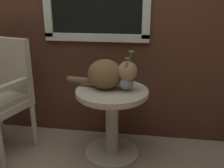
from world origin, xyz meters
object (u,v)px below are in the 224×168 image
Objects in this scene: wicker_side_table at (112,111)px; cat at (108,74)px; pewter_vase_with_ivy at (126,80)px; wicker_chair at (1,91)px.

cat is at bearing 146.02° from wicker_side_table.
cat is 1.85× the size of pewter_vase_with_ivy.
wicker_side_table is 0.61× the size of wicker_chair.
pewter_vase_with_ivy is (0.15, -0.03, -0.04)m from cat.
wicker_chair is 1.67× the size of cat.
cat is (0.93, 0.06, 0.18)m from wicker_chair.
wicker_chair is 3.09× the size of pewter_vase_with_ivy.
cat is (-0.03, 0.02, 0.32)m from wicker_side_table.
wicker_chair reaches higher than pewter_vase_with_ivy.
wicker_side_table is 0.32m from cat.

